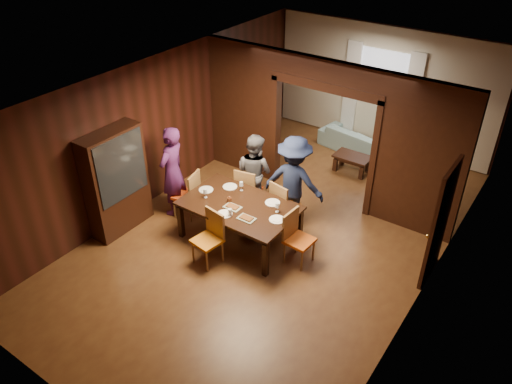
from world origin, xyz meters
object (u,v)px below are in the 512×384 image
Objects in this scene: person_purple at (172,171)px; chair_near at (207,239)px; hutch at (116,182)px; chair_far_l at (249,189)px; chair_right at (300,239)px; coffee_table at (352,164)px; chair_far_r at (285,203)px; sofa at (359,141)px; dining_table at (240,222)px; person_grey at (254,172)px; person_navy at (294,181)px; chair_left at (186,194)px.

person_purple is 1.88× the size of chair_near.
person_purple is 1.07m from hutch.
chair_near is at bearing 90.50° from chair_far_l.
coffee_table is at bearing 13.68° from chair_right.
person_purple reaches higher than chair_far_r.
chair_far_r reaches higher than sofa.
chair_far_l is (1.17, 0.88, -0.43)m from person_purple.
coffee_table is 4.31m from chair_near.
dining_table is (1.58, 0.01, -0.53)m from person_purple.
chair_right is 1.81m from chair_far_l.
sofa is at bearing -76.95° from chair_far_r.
person_grey is 0.35m from chair_far_l.
person_navy reaches higher than chair_left.
sofa is at bearing -96.90° from person_grey.
chair_near is (-0.07, -0.83, 0.10)m from dining_table.
person_grey is 2.66m from coffee_table.
chair_far_l is at bearing 48.18° from hutch.
person_grey is 2.60m from hutch.
chair_right and chair_far_r have the same top height.
chair_far_r is at bearing 62.35° from dining_table.
chair_near is (-0.52, -1.68, 0.00)m from chair_far_r.
sofa is 1.98× the size of chair_far_l.
dining_table is (-0.49, -1.04, -0.52)m from person_navy.
chair_right is at bearing 116.90° from person_navy.
person_grey is at bearing 62.73° from chair_right.
chair_right is (0.72, -0.97, -0.41)m from person_navy.
chair_right is at bearing 154.12° from person_grey.
hutch reaches higher than person_navy.
person_grey is at bearing 108.36° from chair_near.
person_grey is 0.91m from chair_far_r.
dining_table is 0.96m from chair_far_r.
coffee_table is 0.82× the size of chair_left.
person_navy reaches higher than chair_far_r.
person_purple is 4.12m from coffee_table.
chair_left is 1.00× the size of chair_near.
dining_table is (0.39, -1.02, -0.42)m from person_grey.
dining_table is at bearing 115.58° from person_grey.
chair_right is at bearing 145.73° from chair_far_r.
dining_table is (-0.31, -4.39, 0.10)m from sofa.
chair_right is at bearing 111.00° from sofa.
hutch is at bearing 37.42° from chair_far_l.
coffee_table is at bearing 116.10° from sofa.
person_grey reaches higher than coffee_table.
chair_left is 1.51m from chair_near.
person_navy reaches higher than chair_right.
chair_far_l is 1.00× the size of chair_far_r.
sofa is 4.65m from chair_left.
chair_right reaches higher than dining_table.
chair_far_l is at bearing 118.27° from person_purple.
sofa is (1.90, 4.39, -0.63)m from person_purple.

